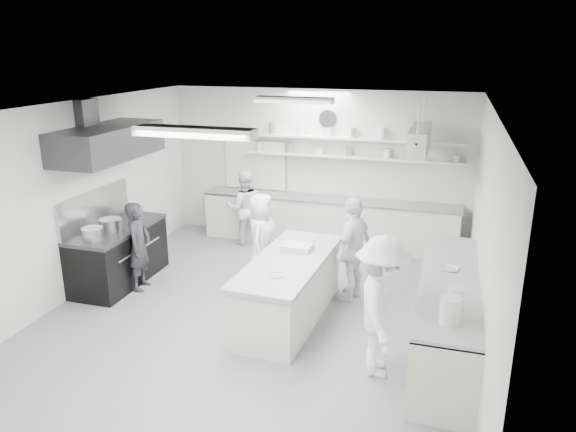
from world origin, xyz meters
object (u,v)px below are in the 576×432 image
(right_counter, at_px, (447,315))
(prep_island, at_px, (289,290))
(cook_stove, at_px, (139,246))
(back_counter, at_px, (328,222))
(cook_back, at_px, (244,208))
(stove, at_px, (119,256))

(right_counter, xyz_separation_m, prep_island, (-2.19, 0.20, -0.04))
(right_counter, height_order, cook_stove, cook_stove)
(back_counter, relative_size, prep_island, 2.14)
(back_counter, distance_m, cook_back, 1.67)
(stove, height_order, cook_back, cook_back)
(stove, distance_m, back_counter, 4.03)
(stove, relative_size, cook_stove, 1.24)
(back_counter, bearing_deg, stove, -136.01)
(cook_stove, bearing_deg, stove, 67.21)
(right_counter, xyz_separation_m, cook_stove, (-4.77, 0.48, 0.26))
(stove, relative_size, back_counter, 0.36)
(back_counter, bearing_deg, cook_stove, -129.66)
(cook_stove, bearing_deg, cook_back, -27.05)
(cook_back, bearing_deg, stove, 35.24)
(cook_stove, relative_size, cook_back, 0.98)
(stove, bearing_deg, cook_stove, -14.22)
(prep_island, distance_m, cook_stove, 2.61)
(back_counter, height_order, prep_island, back_counter)
(stove, height_order, cook_stove, cook_stove)
(right_counter, bearing_deg, stove, 173.48)
(right_counter, bearing_deg, cook_back, 142.99)
(stove, bearing_deg, back_counter, 43.99)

